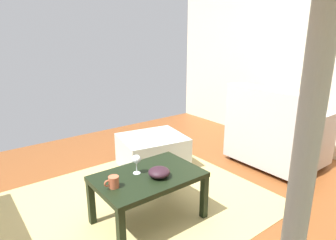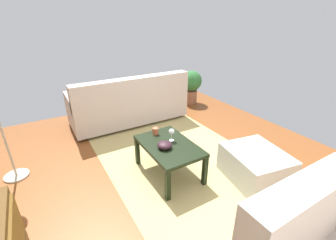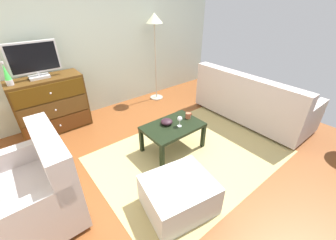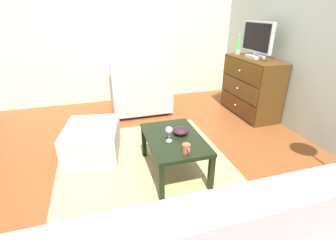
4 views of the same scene
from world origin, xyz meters
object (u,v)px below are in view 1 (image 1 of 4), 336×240
bowl_decorative (159,172)px  armchair (276,134)px  wine_glass (136,160)px  mug (113,182)px  coffee_table (148,181)px  ottoman (152,152)px  standing_lamp (322,41)px

bowl_decorative → armchair: size_ratio=0.18×
wine_glass → mug: (0.25, 0.09, -0.07)m
coffee_table → wine_glass: size_ratio=5.31×
wine_glass → armchair: size_ratio=0.17×
coffee_table → ottoman: 1.04m
ottoman → standing_lamp: 3.16m
wine_glass → bowl_decorative: wine_glass is taller
wine_glass → mug: wine_glass is taller
armchair → standing_lamp: size_ratio=0.55×
mug → wine_glass: bearing=-160.6°
bowl_decorative → mug: bearing=-10.9°
mug → ottoman: mug is taller
ottoman → wine_glass: bearing=48.3°
standing_lamp → coffee_table: bearing=-118.8°
bowl_decorative → standing_lamp: (0.95, 1.55, 1.02)m
wine_glass → bowl_decorative: (-0.11, 0.16, -0.08)m
coffee_table → mug: (0.31, 0.01, 0.10)m
coffee_table → bowl_decorative: (-0.05, 0.08, 0.09)m
coffee_table → standing_lamp: size_ratio=0.48×
mug → armchair: bearing=-179.2°
wine_glass → standing_lamp: bearing=63.9°
coffee_table → mug: 0.33m
armchair → coffee_table: bearing=0.4°
armchair → standing_lamp: bearing=31.6°
coffee_table → armchair: (-1.78, -0.01, 0.01)m
armchair → ottoman: size_ratio=1.35×
bowl_decorative → armchair: 1.74m
coffee_table → mug: mug is taller
bowl_decorative → standing_lamp: size_ratio=0.10×
bowl_decorative → standing_lamp: bearing=58.7°
coffee_table → bowl_decorative: size_ratio=4.90×
standing_lamp → mug: bearing=-109.9°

